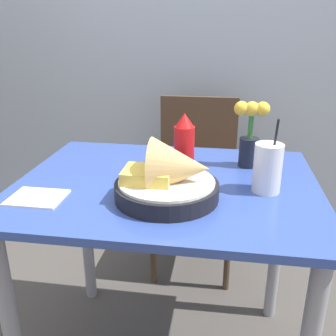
# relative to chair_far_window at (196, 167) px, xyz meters

# --- Properties ---
(wall_window) EXTENTS (7.00, 0.06, 2.60)m
(wall_window) POSITION_rel_chair_far_window_xyz_m (-0.04, 0.35, 0.77)
(wall_window) COLOR #9EA8B7
(wall_window) RESTS_ON ground_plane
(dining_table) EXTENTS (0.95, 0.74, 0.75)m
(dining_table) POSITION_rel_chair_far_window_xyz_m (-0.04, -0.73, 0.10)
(dining_table) COLOR #334C9E
(dining_table) RESTS_ON ground_plane
(chair_far_window) EXTENTS (0.40, 0.40, 0.88)m
(chair_far_window) POSITION_rel_chair_far_window_xyz_m (0.00, 0.00, 0.00)
(chair_far_window) COLOR #473323
(chair_far_window) RESTS_ON ground_plane
(food_basket) EXTENTS (0.30, 0.30, 0.18)m
(food_basket) POSITION_rel_chair_far_window_xyz_m (-0.01, -0.85, 0.28)
(food_basket) COLOR black
(food_basket) RESTS_ON dining_table
(ketchup_bottle) EXTENTS (0.07, 0.07, 0.19)m
(ketchup_bottle) POSITION_rel_chair_far_window_xyz_m (-0.00, -0.58, 0.31)
(ketchup_bottle) COLOR red
(ketchup_bottle) RESTS_ON dining_table
(drink_cup) EXTENTS (0.08, 0.08, 0.23)m
(drink_cup) POSITION_rel_chair_far_window_xyz_m (0.26, -0.75, 0.29)
(drink_cup) COLOR silver
(drink_cup) RESTS_ON dining_table
(flower_vase) EXTENTS (0.12, 0.07, 0.23)m
(flower_vase) POSITION_rel_chair_far_window_xyz_m (0.22, -0.54, 0.34)
(flower_vase) COLOR black
(flower_vase) RESTS_ON dining_table
(napkin) EXTENTS (0.15, 0.12, 0.01)m
(napkin) POSITION_rel_chair_far_window_xyz_m (-0.39, -0.91, 0.23)
(napkin) COLOR white
(napkin) RESTS_ON dining_table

